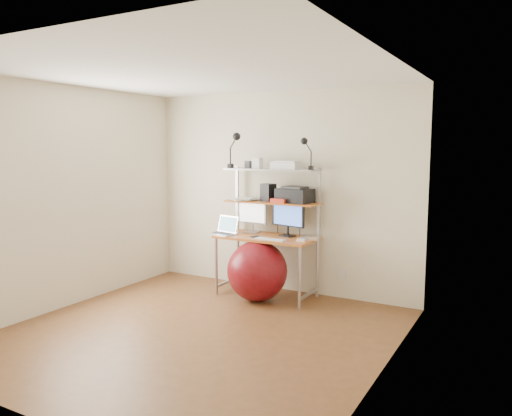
{
  "coord_description": "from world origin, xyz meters",
  "views": [
    {
      "loc": [
        2.79,
        -3.82,
        1.81
      ],
      "look_at": [
        0.02,
        1.15,
        1.11
      ],
      "focal_mm": 35.0,
      "sensor_mm": 36.0,
      "label": 1
    }
  ],
  "objects": [
    {
      "name": "room",
      "position": [
        0.0,
        0.0,
        1.25
      ],
      "size": [
        3.6,
        3.6,
        3.6
      ],
      "color": "brown",
      "rests_on": "ground"
    },
    {
      "name": "computer_desk",
      "position": [
        0.0,
        1.5,
        0.96
      ],
      "size": [
        1.2,
        0.6,
        1.57
      ],
      "color": "#AB5F21",
      "rests_on": "ground"
    },
    {
      "name": "wall_outlet",
      "position": [
        0.85,
        1.79,
        0.3
      ],
      "size": [
        0.08,
        0.01,
        0.12
      ],
      "primitive_type": "cube",
      "color": "silver",
      "rests_on": "room"
    },
    {
      "name": "monitor_silver",
      "position": [
        -0.28,
        1.59,
        0.97
      ],
      "size": [
        0.4,
        0.14,
        0.44
      ],
      "rotation": [
        0.0,
        0.0,
        -0.02
      ],
      "color": "#B4B4B9",
      "rests_on": "desktop"
    },
    {
      "name": "monitor_black",
      "position": [
        0.23,
        1.57,
        0.98
      ],
      "size": [
        0.47,
        0.17,
        0.47
      ],
      "rotation": [
        0.0,
        0.0,
        -0.23
      ],
      "color": "black",
      "rests_on": "desktop"
    },
    {
      "name": "laptop",
      "position": [
        -0.52,
        1.33,
        0.79
      ],
      "size": [
        0.36,
        0.32,
        0.28
      ],
      "rotation": [
        0.0,
        0.0,
        -0.22
      ],
      "color": "silver",
      "rests_on": "desktop"
    },
    {
      "name": "keyboard",
      "position": [
        0.15,
        1.26,
        0.75
      ],
      "size": [
        0.38,
        0.13,
        0.01
      ],
      "primitive_type": "cube",
      "rotation": [
        0.0,
        0.0,
        -0.07
      ],
      "color": "silver",
      "rests_on": "desktop"
    },
    {
      "name": "mouse",
      "position": [
        0.5,
        1.34,
        0.75
      ],
      "size": [
        0.1,
        0.06,
        0.03
      ],
      "primitive_type": "cube",
      "rotation": [
        0.0,
        0.0,
        0.03
      ],
      "color": "silver",
      "rests_on": "desktop"
    },
    {
      "name": "mac_mini",
      "position": [
        0.54,
        1.53,
        0.76
      ],
      "size": [
        0.24,
        0.24,
        0.04
      ],
      "primitive_type": "cube",
      "rotation": [
        0.0,
        0.0,
        0.21
      ],
      "color": "silver",
      "rests_on": "desktop"
    },
    {
      "name": "phone",
      "position": [
        -0.1,
        1.33,
        0.74
      ],
      "size": [
        0.1,
        0.13,
        0.01
      ],
      "primitive_type": "cube",
      "rotation": [
        0.0,
        0.0,
        -0.31
      ],
      "color": "black",
      "rests_on": "desktop"
    },
    {
      "name": "printer",
      "position": [
        0.3,
        1.59,
        1.24
      ],
      "size": [
        0.44,
        0.33,
        0.2
      ],
      "rotation": [
        0.0,
        0.0,
        -0.15
      ],
      "color": "black",
      "rests_on": "mid_shelf"
    },
    {
      "name": "nas_cube",
      "position": [
        -0.06,
        1.59,
        1.26
      ],
      "size": [
        0.18,
        0.18,
        0.21
      ],
      "primitive_type": "cube",
      "rotation": [
        0.0,
        0.0,
        -0.25
      ],
      "color": "black",
      "rests_on": "mid_shelf"
    },
    {
      "name": "red_box",
      "position": [
        0.15,
        1.47,
        1.18
      ],
      "size": [
        0.19,
        0.13,
        0.05
      ],
      "primitive_type": "cube",
      "rotation": [
        0.0,
        0.0,
        -0.03
      ],
      "color": "red",
      "rests_on": "mid_shelf"
    },
    {
      "name": "scanner",
      "position": [
        0.2,
        1.59,
        1.6
      ],
      "size": [
        0.38,
        0.27,
        0.09
      ],
      "rotation": [
        0.0,
        0.0,
        -0.13
      ],
      "color": "silver",
      "rests_on": "top_shelf"
    },
    {
      "name": "box_white",
      "position": [
        -0.18,
        1.55,
        1.61
      ],
      "size": [
        0.12,
        0.1,
        0.13
      ],
      "primitive_type": "cube",
      "rotation": [
        0.0,
        0.0,
        -0.11
      ],
      "color": "silver",
      "rests_on": "top_shelf"
    },
    {
      "name": "box_grey",
      "position": [
        -0.32,
        1.58,
        1.6
      ],
      "size": [
        0.12,
        0.12,
        0.09
      ],
      "primitive_type": "cube",
      "rotation": [
        0.0,
        0.0,
        -0.34
      ],
      "color": "#2E2E31",
      "rests_on": "top_shelf"
    },
    {
      "name": "clip_lamp_left",
      "position": [
        -0.46,
        1.48,
        1.87
      ],
      "size": [
        0.17,
        0.1,
        0.44
      ],
      "color": "black",
      "rests_on": "top_shelf"
    },
    {
      "name": "clip_lamp_right",
      "position": [
        0.47,
        1.5,
        1.82
      ],
      "size": [
        0.15,
        0.08,
        0.37
      ],
      "color": "black",
      "rests_on": "top_shelf"
    },
    {
      "name": "exercise_ball",
      "position": [
        -0.0,
        1.21,
        0.36
      ],
      "size": [
        0.71,
        0.71,
        0.71
      ],
      "primitive_type": "sphere",
      "color": "maroon",
      "rests_on": "floor"
    },
    {
      "name": "paper_stack",
      "position": [
        -0.36,
        1.56,
        1.17
      ],
      "size": [
        0.37,
        0.42,
        0.03
      ],
      "color": "white",
      "rests_on": "mid_shelf"
    }
  ]
}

